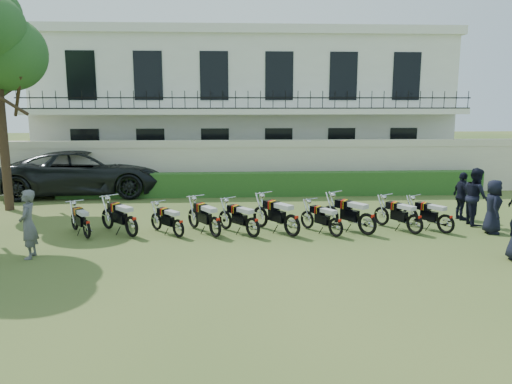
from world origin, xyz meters
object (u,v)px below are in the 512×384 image
motorcycle_3 (215,222)px  suv (87,172)px  motorcycle_1 (131,221)px  motorcycle_2 (178,224)px  officer_4 (476,197)px  motorcycle_0 (87,225)px  motorcycle_6 (336,223)px  motorcycle_9 (446,219)px  motorcycle_7 (367,219)px  motorcycle_4 (253,222)px  officer_3 (493,207)px  officer_5 (462,196)px  inspector (28,224)px  motorcycle_8 (415,219)px  motorcycle_5 (292,220)px

motorcycle_3 → suv: bearing=95.9°
motorcycle_1 → motorcycle_2: (1.37, -0.09, -0.07)m
officer_4 → motorcycle_0: bearing=99.2°
motorcycle_0 → motorcycle_6: (7.28, -0.23, 0.01)m
motorcycle_1 → motorcycle_9: (9.40, -0.10, -0.04)m
motorcycle_0 → motorcycle_3: (3.73, -0.09, 0.05)m
motorcycle_3 → motorcycle_9: motorcycle_3 is taller
motorcycle_9 → suv: size_ratio=0.23×
motorcycle_7 → officer_4: officer_4 is taller
motorcycle_9 → motorcycle_4: bearing=146.9°
officer_3 → officer_5: size_ratio=1.01×
motorcycle_7 → inspector: (-9.23, -1.58, 0.36)m
motorcycle_8 → officer_5: (2.27, 1.81, 0.33)m
motorcycle_9 → inspector: bearing=153.8°
motorcycle_4 → motorcycle_5: size_ratio=0.86×
officer_4 → motorcycle_2: bearing=100.8°
motorcycle_3 → officer_3: 8.42m
motorcycle_3 → inspector: bearing=166.9°
motorcycle_8 → motorcycle_9: (0.96, 0.01, -0.01)m
motorcycle_5 → officer_5: size_ratio=1.08×
motorcycle_6 → motorcycle_9: 3.41m
motorcycle_6 → motorcycle_0: bearing=144.0°
motorcycle_0 → inspector: inspector is taller
inspector → motorcycle_7: bearing=94.3°
motorcycle_9 → motorcycle_7: bearing=147.2°
motorcycle_1 → motorcycle_6: (6.00, -0.28, -0.06)m
motorcycle_4 → officer_4: 7.40m
motorcycle_1 → motorcycle_5: motorcycle_5 is taller
motorcycle_5 → motorcycle_7: motorcycle_5 is taller
officer_3 → suv: bearing=82.0°
motorcycle_1 → motorcycle_3: (2.45, -0.14, -0.01)m
motorcycle_2 → officer_5: officer_5 is taller
motorcycle_0 → inspector: bearing=-152.5°
officer_3 → motorcycle_7: bearing=110.9°
motorcycle_9 → inspector: (-11.66, -1.64, 0.42)m
motorcycle_4 → motorcycle_6: bearing=-40.6°
motorcycle_6 → motorcycle_8: size_ratio=0.91×
motorcycle_2 → motorcycle_5: 3.35m
motorcycle_5 → motorcycle_9: (4.69, 0.10, -0.06)m
officer_4 → motorcycle_9: bearing=131.8°
motorcycle_0 → motorcycle_2: motorcycle_0 is taller
motorcycle_3 → officer_4: bearing=-24.0°
motorcycle_2 → inspector: 4.01m
motorcycle_2 → suv: suv is taller
motorcycle_6 → officer_3: officer_3 is taller
suv → officer_3: suv is taller
motorcycle_4 → officer_5: size_ratio=0.94×
motorcycle_8 → motorcycle_9: size_ratio=1.06×
motorcycle_7 → officer_3: bearing=-35.8°
suv → officer_4: suv is taller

